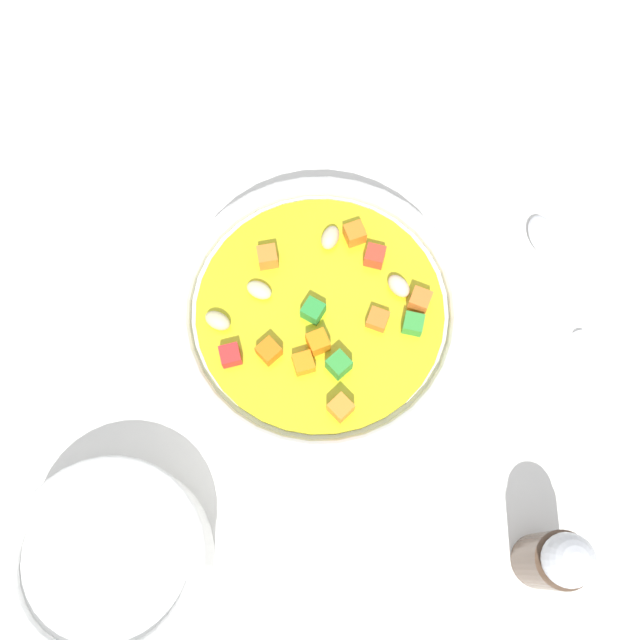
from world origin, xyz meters
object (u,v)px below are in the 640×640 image
object	(u,v)px
side_bowl_small	(113,558)
pepper_shaker	(555,560)
soup_bowl_main	(320,318)
spoon	(586,346)

from	to	relation	value
side_bowl_small	pepper_shaker	distance (cm)	27.23
soup_bowl_main	spoon	size ratio (longest dim) A/B	0.85
spoon	side_bowl_small	bearing A→B (deg)	100.02
soup_bowl_main	side_bowl_small	distance (cm)	20.36
soup_bowl_main	spoon	world-z (taller)	soup_bowl_main
side_bowl_small	pepper_shaker	world-z (taller)	pepper_shaker
spoon	side_bowl_small	world-z (taller)	side_bowl_small
spoon	side_bowl_small	xyz separation A→B (cm)	(-34.97, 3.35, 1.93)
soup_bowl_main	spoon	distance (cm)	19.26
spoon	pepper_shaker	xyz separation A→B (cm)	(-11.44, -10.26, 3.46)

